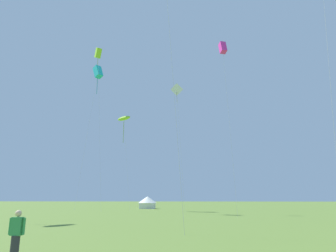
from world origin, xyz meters
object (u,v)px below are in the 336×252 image
object	(u,v)px
kite_white_diamond	(177,92)
kite_lime_parafoil	(124,119)
kite_magenta_box	(223,48)
kite_cyan_box	(98,72)
person_spectator	(16,237)
festival_tent_right	(147,202)
kite_lime_box	(98,53)

from	to	relation	value
kite_white_diamond	kite_lime_parafoil	bearing A→B (deg)	137.15
kite_magenta_box	kite_white_diamond	bearing A→B (deg)	122.55
kite_white_diamond	kite_cyan_box	distance (m)	22.60
kite_lime_parafoil	person_spectator	world-z (taller)	kite_lime_parafoil
kite_magenta_box	kite_cyan_box	xyz separation A→B (m)	(-23.12, 21.75, 6.91)
festival_tent_right	kite_cyan_box	bearing A→B (deg)	-143.38
kite_white_diamond	kite_magenta_box	bearing A→B (deg)	-57.45
kite_magenta_box	kite_lime_parafoil	distance (m)	26.07
kite_white_diamond	festival_tent_right	distance (m)	26.80
kite_lime_parafoil	festival_tent_right	bearing A→B (deg)	69.62
kite_lime_parafoil	kite_cyan_box	bearing A→B (deg)	160.96
person_spectator	festival_tent_right	size ratio (longest dim) A/B	0.45
kite_magenta_box	kite_white_diamond	distance (m)	11.82
kite_lime_box	kite_white_diamond	bearing A→B (deg)	-14.43
kite_magenta_box	festival_tent_right	bearing A→B (deg)	114.50
kite_lime_box	kite_magenta_box	world-z (taller)	kite_lime_box
kite_magenta_box	person_spectator	bearing A→B (deg)	-112.94
festival_tent_right	kite_white_diamond	bearing A→B (deg)	-70.04
kite_white_diamond	kite_cyan_box	xyz separation A→B (m)	(-16.87, 11.96, 9.11)
kite_magenta_box	kite_lime_parafoil	xyz separation A→B (m)	(-16.79, 19.57, -3.82)
kite_lime_box	festival_tent_right	world-z (taller)	kite_lime_box
kite_lime_box	kite_magenta_box	bearing A→B (deg)	-33.19
kite_lime_box	festival_tent_right	distance (m)	31.43
kite_lime_box	kite_magenta_box	size ratio (longest dim) A/B	1.32
kite_lime_parafoil	festival_tent_right	world-z (taller)	kite_lime_parafoil
kite_lime_parafoil	kite_cyan_box	xyz separation A→B (m)	(-6.33, 2.18, 10.73)
person_spectator	kite_white_diamond	bearing A→B (deg)	82.91
kite_magenta_box	kite_lime_parafoil	bearing A→B (deg)	130.63
festival_tent_right	person_spectator	bearing A→B (deg)	-87.16
person_spectator	festival_tent_right	distance (m)	54.15
kite_white_diamond	kite_cyan_box	size ratio (longest dim) A/B	0.69
kite_cyan_box	person_spectator	xyz separation A→B (m)	(12.54, -46.75, -26.88)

